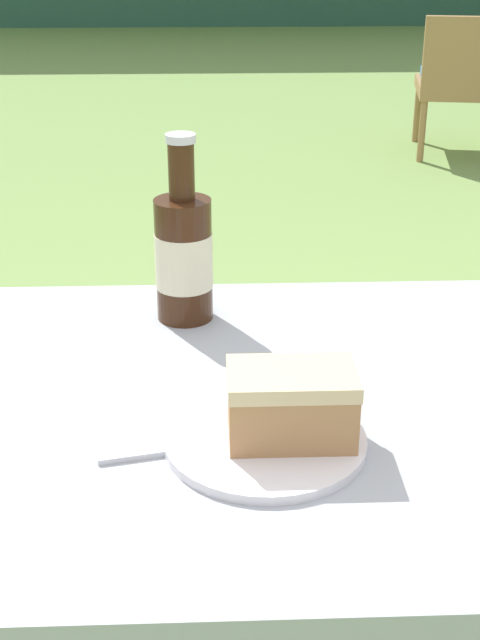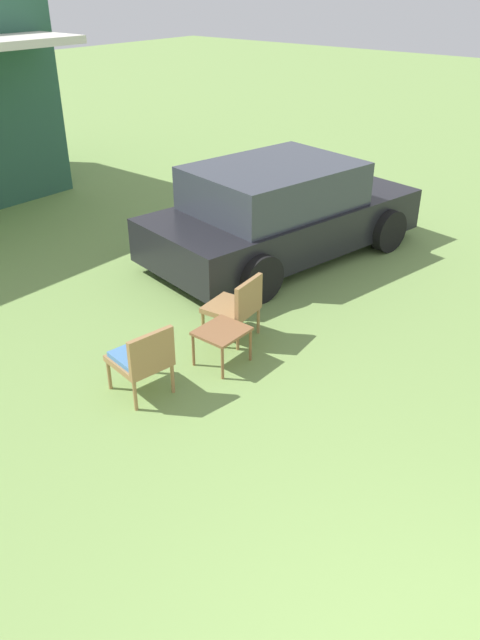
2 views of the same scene
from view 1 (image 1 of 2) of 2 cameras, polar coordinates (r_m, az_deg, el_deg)
wicker_chair_cushioned at (r=5.03m, az=14.20°, el=14.76°), size 0.56×0.59×0.74m
patio_table at (r=1.01m, az=0.22°, el=-8.89°), size 0.94×0.66×0.74m
cake_on_plate at (r=0.88m, az=2.68°, el=-6.26°), size 0.20×0.20×0.08m
cola_bottle_near at (r=1.14m, az=-3.62°, el=4.25°), size 0.07×0.07×0.24m
fork at (r=0.89m, az=-2.84°, el=-8.13°), size 0.19×0.05×0.01m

